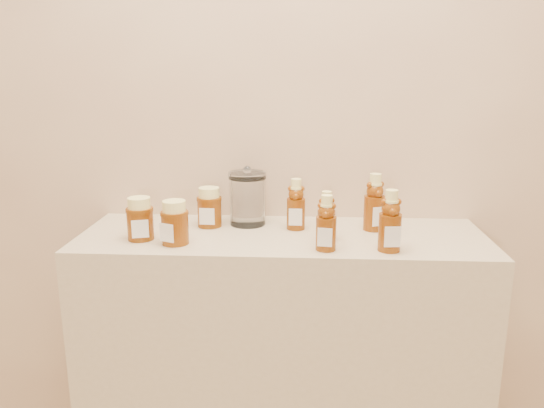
# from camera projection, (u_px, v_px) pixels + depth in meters

# --- Properties ---
(wall_back) EXTENTS (3.50, 0.02, 2.70)m
(wall_back) POSITION_uv_depth(u_px,v_px,m) (286.00, 77.00, 1.65)
(wall_back) COLOR tan
(wall_back) RESTS_ON ground
(display_table) EXTENTS (1.20, 0.40, 0.90)m
(display_table) POSITION_uv_depth(u_px,v_px,m) (282.00, 369.00, 1.68)
(display_table) COLOR #BDAC8A
(display_table) RESTS_ON ground
(bear_bottle_back_left) EXTENTS (0.06, 0.06, 0.18)m
(bear_bottle_back_left) POSITION_uv_depth(u_px,v_px,m) (296.00, 201.00, 1.60)
(bear_bottle_back_left) COLOR #602A07
(bear_bottle_back_left) RESTS_ON display_table
(bear_bottle_back_mid) EXTENTS (0.07, 0.07, 0.16)m
(bear_bottle_back_mid) POSITION_uv_depth(u_px,v_px,m) (326.00, 213.00, 1.50)
(bear_bottle_back_mid) COLOR #602A07
(bear_bottle_back_mid) RESTS_ON display_table
(bear_bottle_back_right) EXTENTS (0.09, 0.09, 0.20)m
(bear_bottle_back_right) POSITION_uv_depth(u_px,v_px,m) (375.00, 198.00, 1.59)
(bear_bottle_back_right) COLOR #602A07
(bear_bottle_back_right) RESTS_ON display_table
(bear_bottle_front_left) EXTENTS (0.07, 0.07, 0.17)m
(bear_bottle_front_left) POSITION_uv_depth(u_px,v_px,m) (326.00, 219.00, 1.42)
(bear_bottle_front_left) COLOR #602A07
(bear_bottle_front_left) RESTS_ON display_table
(bear_bottle_front_right) EXTENTS (0.07, 0.07, 0.19)m
(bear_bottle_front_right) POSITION_uv_depth(u_px,v_px,m) (390.00, 217.00, 1.41)
(bear_bottle_front_right) COLOR #602A07
(bear_bottle_front_right) RESTS_ON display_table
(honey_jar_left) EXTENTS (0.10, 0.10, 0.12)m
(honey_jar_left) POSITION_uv_depth(u_px,v_px,m) (140.00, 219.00, 1.51)
(honey_jar_left) COLOR #602A07
(honey_jar_left) RESTS_ON display_table
(honey_jar_back) EXTENTS (0.08, 0.08, 0.12)m
(honey_jar_back) POSITION_uv_depth(u_px,v_px,m) (209.00, 207.00, 1.64)
(honey_jar_back) COLOR #602A07
(honey_jar_back) RESTS_ON display_table
(honey_jar_front) EXTENTS (0.10, 0.10, 0.12)m
(honey_jar_front) POSITION_uv_depth(u_px,v_px,m) (175.00, 222.00, 1.47)
(honey_jar_front) COLOR #602A07
(honey_jar_front) RESTS_ON display_table
(glass_canister) EXTENTS (0.14, 0.14, 0.18)m
(glass_canister) POSITION_uv_depth(u_px,v_px,m) (248.00, 196.00, 1.65)
(glass_canister) COLOR white
(glass_canister) RESTS_ON display_table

